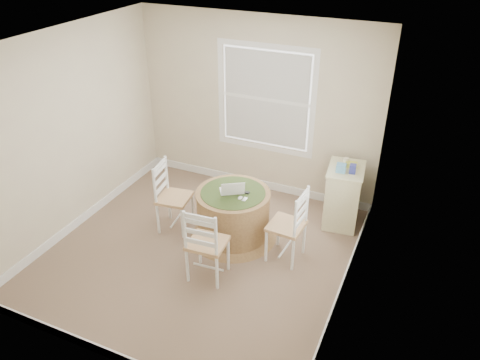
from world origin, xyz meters
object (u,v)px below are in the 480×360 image
at_px(round_table, 233,213).
at_px(corner_chest, 343,196).
at_px(chair_left, 174,198).
at_px(chair_right, 286,225).
at_px(laptop, 232,190).
at_px(chair_near, 207,243).

height_order(round_table, corner_chest, corner_chest).
distance_m(chair_left, chair_right, 1.55).
height_order(chair_left, laptop, chair_left).
distance_m(chair_near, laptop, 0.85).
distance_m(round_table, laptop, 0.33).
relative_size(chair_near, corner_chest, 1.14).
bearing_deg(corner_chest, round_table, -149.76).
bearing_deg(chair_left, chair_near, -136.90).
relative_size(chair_left, laptop, 2.46).
bearing_deg(chair_left, corner_chest, -70.26).
distance_m(chair_near, corner_chest, 2.07).
bearing_deg(round_table, chair_right, -10.05).
bearing_deg(corner_chest, chair_right, -120.07).
xyz_separation_m(chair_left, chair_right, (1.55, 0.01, 0.00)).
height_order(chair_right, laptop, chair_right).
bearing_deg(chair_right, laptop, -95.41).
relative_size(round_table, corner_chest, 1.36).
height_order(round_table, chair_left, chair_left).
relative_size(chair_near, laptop, 2.46).
relative_size(round_table, laptop, 2.92).
bearing_deg(corner_chest, chair_left, -159.17).
distance_m(round_table, chair_near, 0.82).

